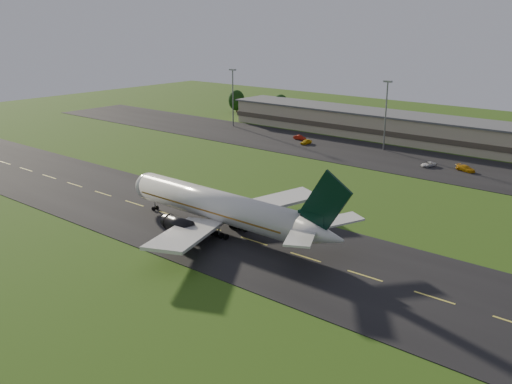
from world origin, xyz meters
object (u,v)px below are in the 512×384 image
Objects in this scene: airliner at (220,207)px; terminal at (413,129)px; light_mast_west at (233,91)px; service_vehicle_b at (300,138)px; service_vehicle_d at (466,168)px; light_mast_centre at (386,107)px; service_vehicle_c at (429,164)px; service_vehicle_a at (306,142)px.

terminal is at bearing 94.90° from airliner.
airliner is 96.49m from terminal.
light_mast_west is 34.87m from service_vehicle_b.
service_vehicle_d reaches higher than service_vehicle_b.
service_vehicle_b is (-27.51, -4.18, -11.93)m from light_mast_centre.
light_mast_centre reaches higher than service_vehicle_b.
light_mast_west is 4.77× the size of service_vehicle_b.
airliner is 70.31m from service_vehicle_c.
airliner reaches higher than terminal.
terminal reaches higher than service_vehicle_a.
airliner is 73.53m from service_vehicle_d.
terminal is 18.45m from light_mast_centre.
service_vehicle_b is 0.82× the size of service_vehicle_d.
service_vehicle_a is at bearing 107.61° from service_vehicle_d.
service_vehicle_a reaches higher than service_vehicle_b.
service_vehicle_d is (55.44, -4.90, 0.05)m from service_vehicle_b.
airliner is at bearing -151.84° from service_vehicle_b.
airliner is 0.35× the size of terminal.
service_vehicle_b is at bearing -168.41° from service_vehicle_c.
terminal is 32.94× the size of service_vehicle_c.
service_vehicle_b is at bearing 103.37° from service_vehicle_d.
light_mast_centre reaches higher than service_vehicle_d.
airliner is 78.16m from service_vehicle_a.
service_vehicle_b is 0.97× the size of service_vehicle_c.
service_vehicle_c is (40.78, -2.12, -0.11)m from service_vehicle_a.
service_vehicle_a is 50.04m from service_vehicle_d.
airliner is at bearing -63.55° from service_vehicle_a.
service_vehicle_c is at bearing -95.28° from service_vehicle_b.
light_mast_west reaches higher than terminal.
service_vehicle_d is at bearing -43.59° from terminal.
light_mast_west reaches higher than service_vehicle_c.
terminal is at bearing 85.05° from light_mast_centre.
service_vehicle_b is at bearing -144.85° from terminal.
light_mast_centre is (-1.40, -16.18, 8.75)m from terminal.
airliner is 2.52× the size of light_mast_centre.
service_vehicle_b is at bearing -7.32° from light_mast_west.
service_vehicle_b is (-5.40, 4.19, -0.02)m from service_vehicle_a.
light_mast_west is at bearing 180.00° from light_mast_centre.
airliner reaches higher than service_vehicle_a.
terminal is (-7.52, 96.19, -0.67)m from airliner.
service_vehicle_d is (19.01, 70.93, -3.81)m from airliner.
terminal is at bearing 142.30° from service_vehicle_c.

